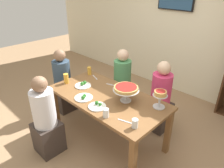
# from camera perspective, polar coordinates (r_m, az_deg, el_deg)

# --- Properties ---
(ground_plane) EXTENTS (12.00, 12.00, 0.00)m
(ground_plane) POSITION_cam_1_polar(r_m,az_deg,el_deg) (3.32, -1.25, -14.41)
(ground_plane) COLOR #9E7A56
(rear_partition) EXTENTS (8.00, 0.12, 2.80)m
(rear_partition) POSITION_cam_1_polar(r_m,az_deg,el_deg) (4.39, 20.31, 14.97)
(rear_partition) COLOR beige
(rear_partition) RESTS_ON ground_plane
(dining_table) EXTENTS (1.70, 0.87, 0.74)m
(dining_table) POSITION_cam_1_polar(r_m,az_deg,el_deg) (2.93, -1.38, -4.82)
(dining_table) COLOR brown
(dining_table) RESTS_ON ground_plane
(diner_far_right) EXTENTS (0.34, 0.34, 1.15)m
(diner_far_right) POSITION_cam_1_polar(r_m,az_deg,el_deg) (3.32, 12.99, -4.65)
(diner_far_right) COLOR #382D28
(diner_far_right) RESTS_ON ground_plane
(diner_far_left) EXTENTS (0.34, 0.34, 1.15)m
(diner_far_left) POSITION_cam_1_polar(r_m,az_deg,el_deg) (3.72, 2.81, -0.25)
(diner_far_left) COLOR #382D28
(diner_far_left) RESTS_ON ground_plane
(diner_near_left) EXTENTS (0.34, 0.34, 1.15)m
(diner_near_left) POSITION_cam_1_polar(r_m,az_deg,el_deg) (2.95, -17.65, -9.76)
(diner_near_left) COLOR #382D28
(diner_near_left) RESTS_ON ground_plane
(diner_head_west) EXTENTS (0.34, 0.34, 1.15)m
(diner_head_west) POSITION_cam_1_polar(r_m,az_deg,el_deg) (3.81, -13.22, -0.37)
(diner_head_west) COLOR #382D28
(diner_head_west) RESTS_ON ground_plane
(deep_dish_pizza_stand) EXTENTS (0.34, 0.34, 0.21)m
(deep_dish_pizza_stand) POSITION_cam_1_polar(r_m,az_deg,el_deg) (2.70, 3.87, -1.41)
(deep_dish_pizza_stand) COLOR silver
(deep_dish_pizza_stand) RESTS_ON dining_table
(personal_pizza_stand) EXTENTS (0.18, 0.18, 0.23)m
(personal_pizza_stand) POSITION_cam_1_polar(r_m,az_deg,el_deg) (2.63, 13.03, -3.14)
(personal_pizza_stand) COLOR silver
(personal_pizza_stand) RESTS_ON dining_table
(salad_plate_near_diner) EXTENTS (0.24, 0.24, 0.07)m
(salad_plate_near_diner) POSITION_cam_1_polar(r_m,az_deg,el_deg) (3.17, -7.93, -0.25)
(salad_plate_near_diner) COLOR white
(salad_plate_near_diner) RESTS_ON dining_table
(salad_plate_far_diner) EXTENTS (0.25, 0.25, 0.07)m
(salad_plate_far_diner) POSITION_cam_1_polar(r_m,az_deg,el_deg) (2.85, -7.76, -3.66)
(salad_plate_far_diner) COLOR white
(salad_plate_far_diner) RESTS_ON dining_table
(salad_plate_spare) EXTENTS (0.23, 0.23, 0.06)m
(salad_plate_spare) POSITION_cam_1_polar(r_m,az_deg,el_deg) (2.65, -4.03, -5.99)
(salad_plate_spare) COLOR white
(salad_plate_spare) RESTS_ON dining_table
(beer_glass_amber_tall) EXTENTS (0.08, 0.08, 0.15)m
(beer_glass_amber_tall) POSITION_cam_1_polar(r_m,az_deg,el_deg) (3.28, -12.43, 1.48)
(beer_glass_amber_tall) COLOR gold
(beer_glass_amber_tall) RESTS_ON dining_table
(beer_glass_amber_short) EXTENTS (0.07, 0.07, 0.13)m
(beer_glass_amber_short) POSITION_cam_1_polar(r_m,az_deg,el_deg) (3.52, -6.22, 3.62)
(beer_glass_amber_short) COLOR gold
(beer_glass_amber_short) RESTS_ON dining_table
(water_glass_clear_near) EXTENTS (0.07, 0.07, 0.11)m
(water_glass_clear_near) POSITION_cam_1_polar(r_m,az_deg,el_deg) (2.45, -1.69, -7.92)
(water_glass_clear_near) COLOR white
(water_glass_clear_near) RESTS_ON dining_table
(water_glass_clear_far) EXTENTS (0.07, 0.07, 0.11)m
(water_glass_clear_far) POSITION_cam_1_polar(r_m,az_deg,el_deg) (2.30, 6.29, -10.68)
(water_glass_clear_far) COLOR white
(water_glass_clear_far) RESTS_ON dining_table
(cutlery_fork_near) EXTENTS (0.18, 0.06, 0.00)m
(cutlery_fork_near) POSITION_cam_1_polar(r_m,az_deg,el_deg) (2.41, 3.56, -10.14)
(cutlery_fork_near) COLOR silver
(cutlery_fork_near) RESTS_ON dining_table
(cutlery_knife_near) EXTENTS (0.18, 0.07, 0.00)m
(cutlery_knife_near) POSITION_cam_1_polar(r_m,az_deg,el_deg) (3.43, -4.68, 1.86)
(cutlery_knife_near) COLOR silver
(cutlery_knife_near) RESTS_ON dining_table
(cutlery_fork_far) EXTENTS (0.18, 0.07, 0.00)m
(cutlery_fork_far) POSITION_cam_1_polar(r_m,az_deg,el_deg) (3.17, -0.13, -0.23)
(cutlery_fork_far) COLOR silver
(cutlery_fork_far) RESTS_ON dining_table
(cutlery_knife_far) EXTENTS (0.18, 0.05, 0.00)m
(cutlery_knife_far) POSITION_cam_1_polar(r_m,az_deg,el_deg) (3.08, 3.84, -1.18)
(cutlery_knife_far) COLOR silver
(cutlery_knife_far) RESTS_ON dining_table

